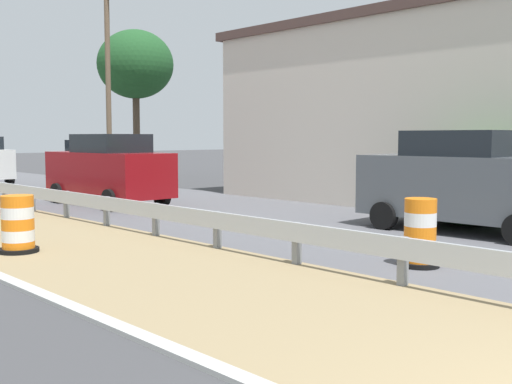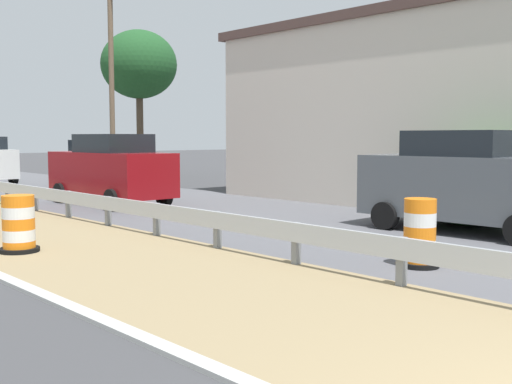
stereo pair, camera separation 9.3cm
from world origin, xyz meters
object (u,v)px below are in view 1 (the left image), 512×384
(car_lead_far_lane, at_px, (108,170))
(utility_pole_mid, at_px, (108,79))
(utility_pole_near, at_px, (455,59))
(traffic_barrel_nearest, at_px, (420,236))
(traffic_barrel_close, at_px, (18,227))
(car_distant_a, at_px, (466,182))
(car_trailing_near_lane, at_px, (95,164))

(car_lead_far_lane, distance_m, utility_pole_mid, 10.74)
(utility_pole_near, relative_size, utility_pole_mid, 0.90)
(traffic_barrel_nearest, xyz_separation_m, utility_pole_near, (7.44, 3.64, 3.78))
(traffic_barrel_close, distance_m, utility_pole_near, 12.48)
(traffic_barrel_nearest, xyz_separation_m, utility_pole_mid, (6.18, 20.46, 4.25))
(traffic_barrel_nearest, distance_m, utility_pole_near, 9.10)
(traffic_barrel_close, bearing_deg, car_distant_a, -28.20)
(traffic_barrel_close, bearing_deg, traffic_barrel_nearest, -53.45)
(car_lead_far_lane, height_order, utility_pole_mid, utility_pole_mid)
(car_trailing_near_lane, distance_m, utility_pole_mid, 5.01)
(car_lead_far_lane, relative_size, car_distant_a, 1.01)
(traffic_barrel_close, xyz_separation_m, car_lead_far_lane, (5.34, 6.01, 0.62))
(car_distant_a, bearing_deg, utility_pole_mid, 171.58)
(car_distant_a, bearing_deg, utility_pole_near, 121.62)
(traffic_barrel_nearest, xyz_separation_m, car_trailing_near_lane, (4.04, 17.93, 0.48))
(utility_pole_near, distance_m, utility_pole_mid, 16.88)
(traffic_barrel_close, bearing_deg, utility_pole_near, -10.18)
(car_lead_far_lane, height_order, car_distant_a, car_distant_a)
(traffic_barrel_nearest, distance_m, car_trailing_near_lane, 18.39)
(car_lead_far_lane, xyz_separation_m, car_distant_a, (2.86, -10.41, 0.03))
(traffic_barrel_close, bearing_deg, utility_pole_mid, 54.69)
(car_trailing_near_lane, height_order, car_lead_far_lane, car_lead_far_lane)
(utility_pole_mid, bearing_deg, utility_pole_near, -85.71)
(car_trailing_near_lane, height_order, car_distant_a, car_distant_a)
(car_trailing_near_lane, distance_m, utility_pole_near, 15.06)
(traffic_barrel_close, distance_m, utility_pole_mid, 18.55)
(traffic_barrel_nearest, height_order, car_trailing_near_lane, car_trailing_near_lane)
(car_distant_a, height_order, utility_pole_near, utility_pole_near)
(car_lead_far_lane, bearing_deg, traffic_barrel_close, 137.28)
(car_trailing_near_lane, height_order, utility_pole_near, utility_pole_near)
(traffic_barrel_nearest, distance_m, utility_pole_mid, 21.79)
(car_trailing_near_lane, bearing_deg, car_distant_a, -1.65)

